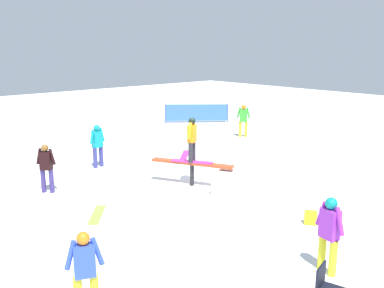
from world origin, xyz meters
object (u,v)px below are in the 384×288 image
object	(u,v)px
main_rider_on_rail	(192,140)
bystander_blue	(85,269)
bystander_green	(243,119)
loose_snowboard_lime	(97,215)
backpack_on_snow	(311,218)
bystander_purple	(329,231)
rail_feature	(192,165)
bystander_teal	(97,143)
loose_snowboard_magenta	(185,155)
bystander_black	(46,166)

from	to	relation	value
main_rider_on_rail	bystander_blue	bearing A→B (deg)	92.91
bystander_green	loose_snowboard_lime	xyz separation A→B (m)	(-4.11, 10.55, -0.91)
bystander_blue	backpack_on_snow	xyz separation A→B (m)	(-0.41, -6.13, -0.68)
bystander_purple	rail_feature	bearing A→B (deg)	176.91
bystander_green	loose_snowboard_lime	distance (m)	11.36
rail_feature	backpack_on_snow	bearing A→B (deg)	155.48
main_rider_on_rail	bystander_teal	world-z (taller)	main_rider_on_rail
loose_snowboard_lime	backpack_on_snow	world-z (taller)	backpack_on_snow
bystander_green	loose_snowboard_magenta	distance (m)	4.69
loose_snowboard_magenta	rail_feature	bearing A→B (deg)	-170.47
loose_snowboard_lime	bystander_green	bearing A→B (deg)	-29.22
bystander_green	bystander_teal	xyz separation A→B (m)	(0.03, 8.14, -0.01)
main_rider_on_rail	backpack_on_snow	bearing A→B (deg)	152.02
loose_snowboard_lime	backpack_on_snow	bearing A→B (deg)	-98.22
main_rider_on_rail	bystander_green	world-z (taller)	main_rider_on_rail
bystander_black	backpack_on_snow	bearing A→B (deg)	170.09
loose_snowboard_lime	bystander_black	bearing A→B (deg)	44.08
rail_feature	bystander_blue	xyz separation A→B (m)	(-3.94, 5.92, 0.17)
bystander_purple	bystander_black	size ratio (longest dim) A/B	1.04
bystander_purple	backpack_on_snow	world-z (taller)	bystander_purple
bystander_green	backpack_on_snow	xyz separation A→B (m)	(-8.30, 6.74, -0.75)
bystander_green	bystander_blue	distance (m)	15.09
bystander_teal	loose_snowboard_lime	size ratio (longest dim) A/B	1.21
bystander_teal	bystander_purple	bearing A→B (deg)	-102.53
bystander_purple	loose_snowboard_lime	xyz separation A→B (m)	(5.76, 1.96, -0.89)
bystander_black	bystander_purple	bearing A→B (deg)	154.16
bystander_blue	loose_snowboard_lime	distance (m)	4.51
rail_feature	loose_snowboard_lime	size ratio (longest dim) A/B	1.94
bystander_purple	bystander_black	world-z (taller)	bystander_purple
rail_feature	bystander_purple	world-z (taller)	bystander_purple
bystander_green	bystander_blue	bearing A→B (deg)	-99.00
bystander_purple	backpack_on_snow	xyz separation A→B (m)	(1.58, -1.84, -0.73)
bystander_blue	loose_snowboard_lime	world-z (taller)	bystander_blue
loose_snowboard_lime	backpack_on_snow	xyz separation A→B (m)	(-4.19, -3.81, 0.16)
bystander_teal	rail_feature	bearing A→B (deg)	-83.28
bystander_purple	bystander_blue	world-z (taller)	bystander_purple
main_rider_on_rail	bystander_green	bearing A→B (deg)	-91.11
loose_snowboard_magenta	loose_snowboard_lime	xyz separation A→B (m)	(-3.31, 6.01, 0.00)
bystander_green	backpack_on_snow	size ratio (longest dim) A/B	4.81
bystander_black	bystander_blue	world-z (taller)	bystander_black
bystander_purple	bystander_blue	xyz separation A→B (m)	(1.99, 4.29, -0.05)
bystander_purple	loose_snowboard_magenta	size ratio (longest dim) A/B	1.06
main_rider_on_rail	backpack_on_snow	xyz separation A→B (m)	(-4.35, -0.21, -1.37)
bystander_blue	bystander_black	bearing A→B (deg)	-84.62
main_rider_on_rail	bystander_green	xyz separation A→B (m)	(3.95, -6.95, -0.62)
bystander_purple	bystander_blue	bearing A→B (deg)	-102.53
main_rider_on_rail	loose_snowboard_magenta	size ratio (longest dim) A/B	0.97
rail_feature	bystander_green	world-z (taller)	bystander_green
bystander_purple	loose_snowboard_magenta	distance (m)	9.98
rail_feature	loose_snowboard_lime	distance (m)	3.67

